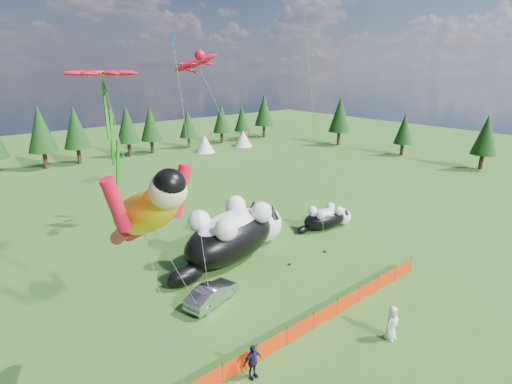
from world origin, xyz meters
The scene contains 13 objects.
ground centered at (0.00, 0.00, 0.00)m, with size 160.00×160.00×0.00m, color #16390A.
safety_fence centered at (0.00, -3.00, 0.50)m, with size 22.06×0.06×1.10m.
tree_line centered at (0.00, 45.00, 4.00)m, with size 90.00×4.00×8.00m, color black, non-canonical shape.
festival_tents centered at (11.00, 40.00, 1.40)m, with size 50.00×3.20×2.80m, color white, non-canonical shape.
cat_large centered at (3.00, 6.63, 1.96)m, with size 11.32×5.85×4.13m.
cat_small centered at (12.57, 5.90, 0.97)m, with size 5.61×2.80×2.04m.
car centered at (-1.78, 2.64, 0.62)m, with size 1.31×3.77×1.24m, color #A8A7AC.
spectator_c centered at (-3.75, -3.60, 0.86)m, with size 1.01×0.52×1.72m, color #151A3A.
spectator_e centered at (3.54, -6.13, 0.94)m, with size 0.92×0.60×1.88m, color silver.
superhero_kite centered at (-7.43, -1.64, 8.39)m, with size 7.26×6.97×11.73m.
gecko_kite centered at (5.09, 14.44, 13.91)m, with size 5.66×14.41×17.89m.
flower_kite centered at (-7.72, 0.26, 13.25)m, with size 3.36×4.99×13.69m.
diamond_kite_a centered at (-2.21, 4.61, 13.95)m, with size 0.65×3.16×15.60m.
Camera 1 is at (-13.21, -15.13, 13.68)m, focal length 28.00 mm.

